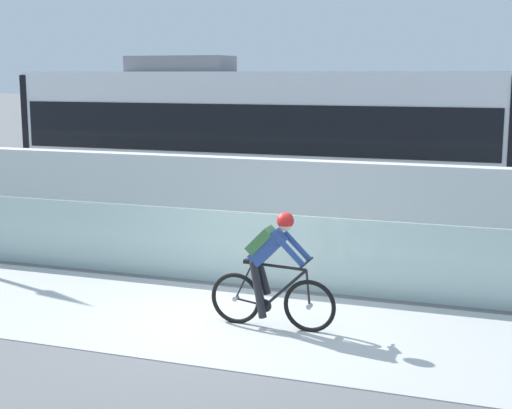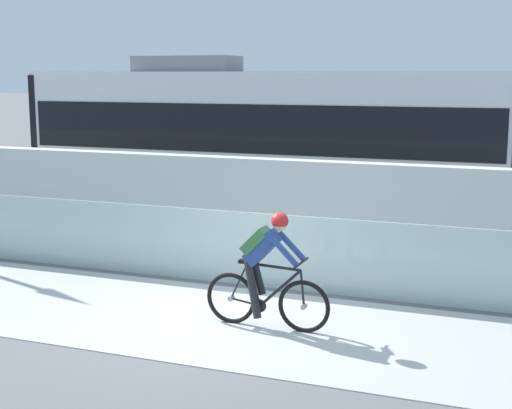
% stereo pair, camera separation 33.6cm
% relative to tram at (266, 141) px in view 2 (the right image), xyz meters
% --- Properties ---
extents(ground_plane, '(200.00, 200.00, 0.00)m').
position_rel_tram_xyz_m(ground_plane, '(1.99, -6.85, -1.89)').
color(ground_plane, slate).
extents(bike_path_deck, '(32.00, 3.20, 0.01)m').
position_rel_tram_xyz_m(bike_path_deck, '(1.99, -6.85, -1.89)').
color(bike_path_deck, beige).
rests_on(bike_path_deck, ground).
extents(glass_parapet, '(32.00, 0.05, 1.21)m').
position_rel_tram_xyz_m(glass_parapet, '(1.99, -5.00, -1.29)').
color(glass_parapet, '#ADC6C1').
rests_on(glass_parapet, ground).
extents(concrete_barrier_wall, '(32.00, 0.36, 1.87)m').
position_rel_tram_xyz_m(concrete_barrier_wall, '(1.99, -3.20, -0.96)').
color(concrete_barrier_wall, white).
rests_on(concrete_barrier_wall, ground).
extents(tram_rail_near, '(32.00, 0.08, 0.01)m').
position_rel_tram_xyz_m(tram_rail_near, '(1.99, -0.72, -1.89)').
color(tram_rail_near, '#595654').
rests_on(tram_rail_near, ground).
extents(tram_rail_far, '(32.00, 0.08, 0.01)m').
position_rel_tram_xyz_m(tram_rail_far, '(1.99, 0.72, -1.89)').
color(tram_rail_far, '#595654').
rests_on(tram_rail_far, ground).
extents(tram, '(11.06, 2.54, 3.81)m').
position_rel_tram_xyz_m(tram, '(0.00, 0.00, 0.00)').
color(tram, silver).
rests_on(tram, ground).
extents(cyclist_on_bike, '(1.77, 0.58, 1.61)m').
position_rel_tram_xyz_m(cyclist_on_bike, '(2.55, -6.85, -1.09)').
color(cyclist_on_bike, black).
rests_on(cyclist_on_bike, ground).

